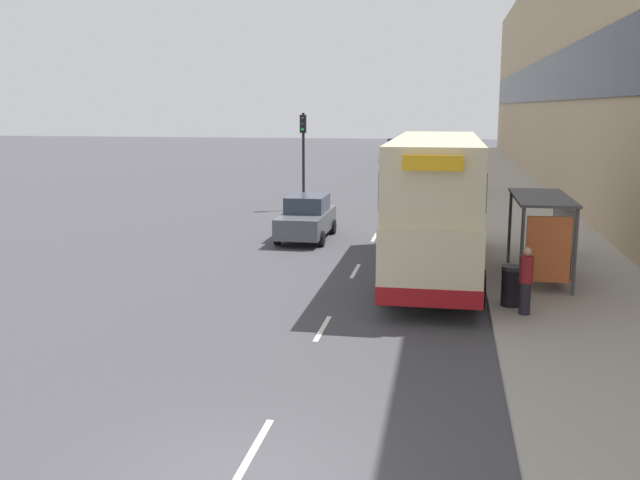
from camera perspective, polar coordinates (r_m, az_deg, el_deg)
The scene contains 20 objects.
pavement at distance 47.87m, azimuth 14.51°, elevation 4.10°, with size 5.00×93.00×0.14m.
terrace_facade at distance 48.13m, azimuth 19.81°, elevation 13.03°, with size 3.10×93.00×15.53m.
lane_mark_0 at distance 11.59m, azimuth -5.23°, elevation -16.21°, with size 0.12×2.00×0.01m.
lane_mark_1 at distance 17.17m, azimuth 0.22°, elevation -7.09°, with size 0.12×2.00×0.01m.
lane_mark_2 at distance 23.04m, azimuth 2.85°, elevation -2.49°, with size 0.12×2.00×0.01m.
lane_mark_3 at distance 29.03m, azimuth 4.40°, elevation 0.23°, with size 0.12×2.00×0.01m.
lane_mark_4 at distance 35.07m, azimuth 5.41°, elevation 2.02°, with size 0.12×2.00×0.01m.
lane_mark_5 at distance 41.15m, azimuth 6.13°, elevation 3.28°, with size 0.12×2.00×0.01m.
lane_mark_6 at distance 47.25m, azimuth 6.66°, elevation 4.21°, with size 0.12×2.00×0.01m.
lane_mark_7 at distance 53.36m, azimuth 7.07°, elevation 4.93°, with size 0.12×2.00×0.01m.
bus_shelter at distance 21.92m, azimuth 17.76°, elevation 1.32°, with size 1.60×4.20×2.48m.
double_decker_bus_near at distance 22.38m, azimuth 9.18°, elevation 2.93°, with size 2.85×11.13×4.30m.
car_0 at distance 43.88m, azimuth 10.01°, elevation 4.79°, with size 1.92×4.00×1.81m.
car_1 at distance 78.81m, azimuth 6.05°, elevation 7.41°, with size 2.04×4.07×1.81m.
car_2 at distance 28.44m, azimuth -1.08°, elevation 1.79°, with size 1.91×4.47×1.74m.
car_3 at distance 70.55m, azimuth 6.03°, elevation 7.02°, with size 2.05×4.23×1.74m.
pedestrian_at_shelter at distance 26.29m, azimuth 19.49°, elevation 0.83°, with size 0.35×0.35×1.74m.
pedestrian_1 at distance 18.34m, azimuth 16.14°, elevation -3.11°, with size 0.34×0.34×1.70m.
litter_bin at distance 19.10m, azimuth 15.07°, elevation -3.56°, with size 0.55×0.55×1.05m.
traffic_light_far_kerb at distance 36.35m, azimuth -1.35°, elevation 7.60°, with size 0.30×0.32×4.92m.
Camera 1 is at (2.81, -8.95, 5.23)m, focal length 40.00 mm.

